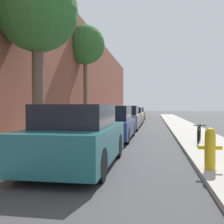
{
  "coord_description": "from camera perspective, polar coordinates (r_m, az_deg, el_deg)",
  "views": [
    {
      "loc": [
        0.97,
        0.35,
        1.46
      ],
      "look_at": [
        -0.79,
        11.24,
        1.19
      ],
      "focal_mm": 41.99,
      "sensor_mm": 36.0,
      "label": 1
    }
  ],
  "objects": [
    {
      "name": "sidewalk_left",
      "position": [
        16.18,
        -4.73,
        -3.6
      ],
      "size": [
        2.0,
        52.0,
        0.12
      ],
      "color": "#ADA89E",
      "rests_on": "ground"
    },
    {
      "name": "bicycle",
      "position": [
        10.09,
        18.43,
        -4.4
      ],
      "size": [
        0.5,
        1.57,
        0.65
      ],
      "rotation": [
        0.0,
        0.0,
        -0.22
      ],
      "color": "black",
      "rests_on": "sidewalk_right"
    },
    {
      "name": "ground_plane",
      "position": [
        15.74,
        5.59,
        -3.95
      ],
      "size": [
        120.0,
        120.0,
        0.0
      ],
      "primitive_type": "plane",
      "color": "#3D3D3F"
    },
    {
      "name": "sidewalk_right",
      "position": [
        15.83,
        16.15,
        -3.76
      ],
      "size": [
        2.0,
        52.0,
        0.12
      ],
      "color": "#ADA89E",
      "rests_on": "ground"
    },
    {
      "name": "fire_hydrant",
      "position": [
        5.94,
        20.57,
        -7.31
      ],
      "size": [
        0.48,
        0.22,
        0.88
      ],
      "color": "gold",
      "rests_on": "sidewalk_right"
    },
    {
      "name": "parked_car_teal",
      "position": [
        6.35,
        -7.35,
        -5.45
      ],
      "size": [
        1.74,
        3.92,
        1.49
      ],
      "color": "black",
      "rests_on": "ground"
    },
    {
      "name": "building_facade_left",
      "position": [
        16.65,
        -9.33,
        9.1
      ],
      "size": [
        0.7,
        52.0,
        7.41
      ],
      "color": "brown",
      "rests_on": "ground"
    },
    {
      "name": "street_tree_near",
      "position": [
        9.5,
        -15.95,
        20.02
      ],
      "size": [
        2.68,
        2.68,
        5.79
      ],
      "color": "brown",
      "rests_on": "sidewalk_left"
    },
    {
      "name": "parked_car_champagne",
      "position": [
        21.15,
        4.34,
        -0.84
      ],
      "size": [
        1.78,
        4.15,
        1.34
      ],
      "color": "black",
      "rests_on": "ground"
    },
    {
      "name": "parked_car_grey",
      "position": [
        16.34,
        2.65,
        -1.32
      ],
      "size": [
        1.89,
        4.17,
        1.46
      ],
      "color": "black",
      "rests_on": "ground"
    },
    {
      "name": "parked_car_navy",
      "position": [
        11.32,
        -0.19,
        -2.57
      ],
      "size": [
        1.81,
        4.31,
        1.45
      ],
      "color": "black",
      "rests_on": "ground"
    },
    {
      "name": "parked_car_maroon",
      "position": [
        27.13,
        5.26,
        -0.42
      ],
      "size": [
        1.8,
        4.29,
        1.28
      ],
      "color": "black",
      "rests_on": "ground"
    },
    {
      "name": "street_tree_far",
      "position": [
        17.4,
        -5.86,
        14.21
      ],
      "size": [
        2.51,
        2.51,
        6.52
      ],
      "color": "brown",
      "rests_on": "sidewalk_left"
    }
  ]
}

